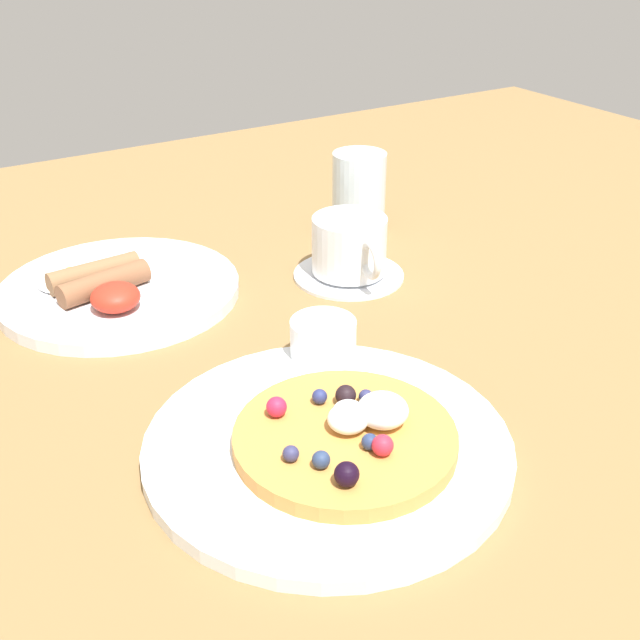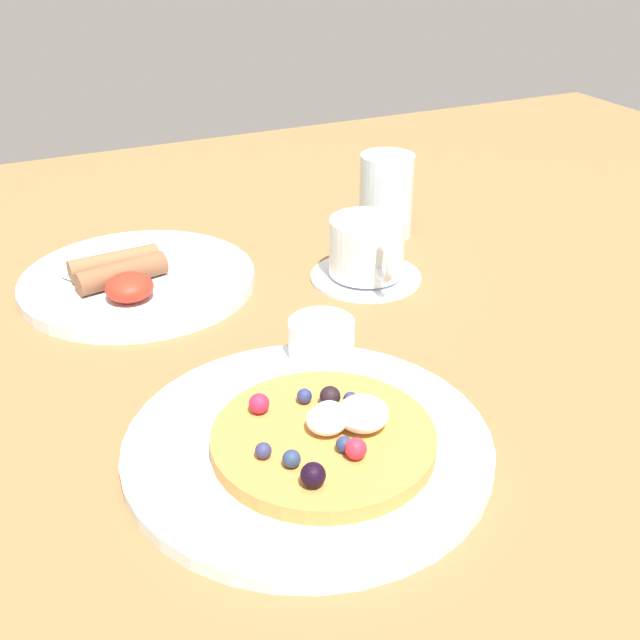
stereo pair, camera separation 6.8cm
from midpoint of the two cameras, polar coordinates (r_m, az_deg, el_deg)
ground_plane at (r=74.00cm, az=-2.32°, el=-3.47°), size 188.78×146.06×3.00cm
pancake_plate at (r=60.83cm, az=-2.68°, el=-9.21°), size 28.34×28.34×1.23cm
pancake_with_berries at (r=59.21cm, az=-1.30°, el=-8.45°), size 16.96×16.96×3.69cm
syrup_ramekin at (r=69.75cm, az=-2.57°, el=-1.36°), size 5.94×5.94×3.40cm
breakfast_plate at (r=86.63cm, az=-16.60°, el=2.05°), size 25.28×25.28×1.36cm
fried_breakfast at (r=84.35cm, az=-18.03°, el=2.47°), size 10.68×13.76×2.90cm
coffee_saucer at (r=87.36cm, az=-0.13°, el=3.36°), size 12.33×12.33×0.75cm
coffee_cup at (r=85.72cm, az=-0.09°, el=5.48°), size 8.22×11.34×6.23cm
water_glass at (r=97.69cm, az=0.83°, el=9.19°), size 6.61×6.61×10.13cm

